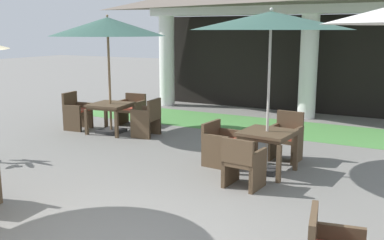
# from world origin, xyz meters

# --- Properties ---
(background_pavilion) EXTENTS (10.46, 2.65, 4.17)m
(background_pavilion) POSITION_xyz_m (0.00, 8.99, 3.23)
(background_pavilion) COLOR white
(background_pavilion) RESTS_ON ground
(lawn_strip) EXTENTS (12.26, 2.11, 0.01)m
(lawn_strip) POSITION_xyz_m (0.00, 7.21, 0.00)
(lawn_strip) COLOR #519347
(lawn_strip) RESTS_ON ground
(patio_table_mid_left) EXTENTS (0.99, 0.99, 0.72)m
(patio_table_mid_left) POSITION_xyz_m (-3.73, 4.76, 0.62)
(patio_table_mid_left) COLOR brown
(patio_table_mid_left) RESTS_ON ground
(patio_umbrella_mid_left) EXTENTS (2.71, 2.71, 2.81)m
(patio_umbrella_mid_left) POSITION_xyz_m (-3.73, 4.76, 2.51)
(patio_umbrella_mid_left) COLOR #2D2D2D
(patio_umbrella_mid_left) RESTS_ON ground
(patio_chair_mid_left_east) EXTENTS (0.56, 0.66, 0.89)m
(patio_chair_mid_left_east) POSITION_xyz_m (-2.73, 4.86, 0.42)
(patio_chair_mid_left_east) COLOR brown
(patio_chair_mid_left_east) RESTS_ON ground
(patio_chair_mid_left_west) EXTENTS (0.57, 0.60, 0.93)m
(patio_chair_mid_left_west) POSITION_xyz_m (-4.72, 4.66, 0.42)
(patio_chair_mid_left_west) COLOR brown
(patio_chair_mid_left_west) RESTS_ON ground
(patio_chair_mid_left_north) EXTENTS (0.67, 0.64, 0.81)m
(patio_chair_mid_left_north) POSITION_xyz_m (-3.82, 5.76, 0.39)
(patio_chair_mid_left_north) COLOR brown
(patio_chair_mid_left_north) RESTS_ON ground
(patio_table_mid_right) EXTENTS (0.92, 0.92, 0.74)m
(patio_table_mid_right) POSITION_xyz_m (0.63, 3.56, 0.64)
(patio_table_mid_right) COLOR brown
(patio_table_mid_right) RESTS_ON ground
(patio_umbrella_mid_right) EXTENTS (2.70, 2.70, 2.82)m
(patio_umbrella_mid_right) POSITION_xyz_m (0.63, 3.56, 2.59)
(patio_umbrella_mid_right) COLOR #2D2D2D
(patio_umbrella_mid_right) RESTS_ON ground
(patio_chair_mid_right_south) EXTENTS (0.59, 0.57, 0.83)m
(patio_chair_mid_right_south) POSITION_xyz_m (0.55, 2.66, 0.39)
(patio_chair_mid_right_south) COLOR brown
(patio_chair_mid_right_south) RESTS_ON ground
(patio_chair_mid_right_west) EXTENTS (0.61, 0.68, 0.79)m
(patio_chair_mid_right_west) POSITION_xyz_m (-0.27, 3.64, 0.38)
(patio_chair_mid_right_west) COLOR brown
(patio_chair_mid_right_west) RESTS_ON ground
(patio_chair_mid_right_north) EXTENTS (0.59, 0.54, 0.93)m
(patio_chair_mid_right_north) POSITION_xyz_m (0.71, 4.47, 0.42)
(patio_chair_mid_right_north) COLOR brown
(patio_chair_mid_right_north) RESTS_ON ground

